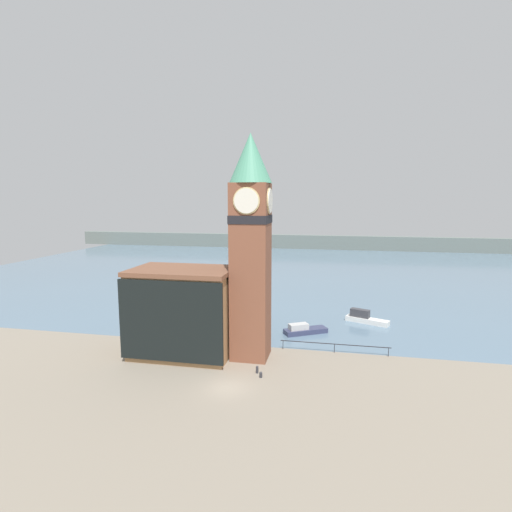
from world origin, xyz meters
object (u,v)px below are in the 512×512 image
at_px(clock_tower, 251,242).
at_px(mooring_bollard_near, 257,369).
at_px(pier_building, 183,312).
at_px(mooring_bollard_far, 261,374).
at_px(boat_near, 304,330).
at_px(boat_far, 365,318).

relative_size(clock_tower, mooring_bollard_near, 32.03).
xyz_separation_m(pier_building, mooring_bollard_far, (10.00, -4.40, -4.75)).
bearing_deg(mooring_bollard_far, boat_near, 77.41).
distance_m(pier_building, mooring_bollard_far, 11.91).
bearing_deg(mooring_bollard_far, clock_tower, 112.35).
height_order(boat_near, mooring_bollard_far, boat_near).
xyz_separation_m(boat_far, mooring_bollard_near, (-12.16, -19.96, -0.25)).
bearing_deg(clock_tower, boat_near, 59.76).
bearing_deg(boat_near, mooring_bollard_far, -131.75).
height_order(clock_tower, boat_near, clock_tower).
distance_m(boat_near, mooring_bollard_near, 13.88).
xyz_separation_m(clock_tower, boat_near, (5.32, 9.13, -12.73)).
height_order(clock_tower, mooring_bollard_far, clock_tower).
distance_m(boat_far, mooring_bollard_far, 23.91).
distance_m(clock_tower, boat_far, 24.36).
distance_m(pier_building, boat_near, 17.12).
bearing_deg(pier_building, mooring_bollard_near, -20.13).
xyz_separation_m(boat_near, mooring_bollard_near, (-3.76, -13.36, -0.09)).
xyz_separation_m(pier_building, mooring_bollard_near, (9.44, -3.46, -4.65)).
relative_size(boat_near, mooring_bollard_near, 7.67).
distance_m(boat_far, mooring_bollard_near, 23.38).
xyz_separation_m(boat_far, mooring_bollard_far, (-11.60, -20.90, -0.35)).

